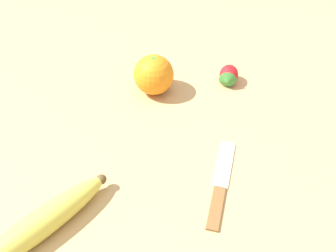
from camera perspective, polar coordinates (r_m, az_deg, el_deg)
The scene contains 5 objects.
ground_plane at distance 0.63m, azimuth -7.09°, elevation -1.57°, with size 3.00×3.00×0.00m, color tan.
banana at distance 0.53m, azimuth -18.45°, elevation -13.62°, with size 0.18×0.17×0.04m.
orange at distance 0.69m, azimuth -2.08°, elevation 7.45°, with size 0.07×0.07×0.07m.
strawberry at distance 0.73m, azimuth 8.79°, elevation 7.22°, with size 0.04×0.05×0.03m.
paring_knife at distance 0.56m, azimuth 7.62°, elevation -8.44°, with size 0.07×0.16×0.01m.
Camera 1 is at (0.05, -0.44, 0.45)m, focal length 42.00 mm.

